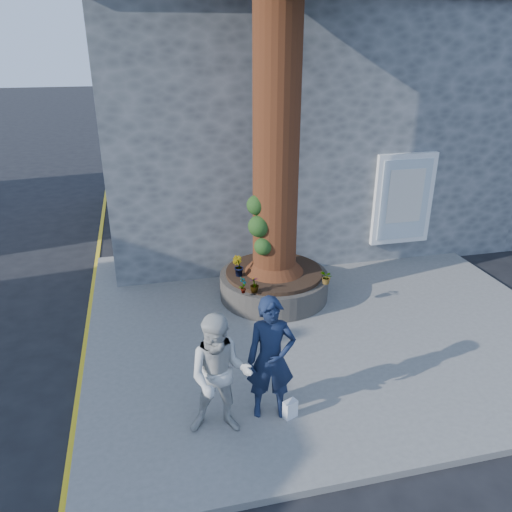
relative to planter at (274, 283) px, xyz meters
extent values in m
plane|color=black|center=(-0.80, -2.00, -0.41)|extent=(120.00, 120.00, 0.00)
cube|color=slate|center=(0.70, -1.00, -0.35)|extent=(9.00, 8.00, 0.12)
cube|color=yellow|center=(-3.85, -1.00, -0.41)|extent=(0.10, 30.00, 0.01)
cube|color=#515356|center=(1.70, 5.20, 2.59)|extent=(10.00, 8.00, 6.00)
cube|color=black|center=(1.70, 5.20, 5.74)|extent=(10.30, 8.30, 0.30)
cube|color=white|center=(3.50, 1.14, 1.29)|extent=(1.50, 0.12, 2.20)
cube|color=silver|center=(3.50, 1.08, 1.29)|extent=(1.25, 0.04, 1.95)
cube|color=silver|center=(3.50, 1.06, 1.39)|extent=(0.90, 0.02, 1.30)
cylinder|color=black|center=(0.00, 0.00, -0.03)|extent=(2.30, 2.30, 0.52)
cylinder|color=black|center=(0.00, 0.00, 0.27)|extent=(2.04, 2.04, 0.08)
cylinder|color=#412410|center=(0.00, 0.00, 4.06)|extent=(0.90, 0.90, 7.50)
cone|color=#412410|center=(0.00, 0.00, 0.66)|extent=(1.24, 1.24, 0.70)
sphere|color=#163B13|center=(-0.38, -0.20, 1.41)|extent=(0.44, 0.44, 0.44)
sphere|color=#163B13|center=(-0.32, -0.30, 1.01)|extent=(0.36, 0.36, 0.36)
sphere|color=#163B13|center=(-0.40, -0.08, 1.81)|extent=(0.40, 0.40, 0.40)
imported|color=#151F39|center=(-1.02, -3.54, 0.66)|extent=(0.76, 0.57, 1.90)
imported|color=beige|center=(-1.78, -3.72, 0.63)|extent=(1.02, 0.87, 1.84)
cube|color=white|center=(-0.76, -3.70, -0.15)|extent=(0.23, 0.19, 0.28)
imported|color=gray|center=(-0.85, -0.85, 0.47)|extent=(0.20, 0.21, 0.33)
imported|color=gray|center=(-0.79, -0.06, 0.52)|extent=(0.33, 0.33, 0.42)
imported|color=gray|center=(-0.63, -0.85, 0.46)|extent=(0.21, 0.21, 0.31)
imported|color=gray|center=(0.85, -0.85, 0.45)|extent=(0.28, 0.30, 0.29)
camera|label=1|loc=(-2.58, -9.20, 4.78)|focal=35.00mm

